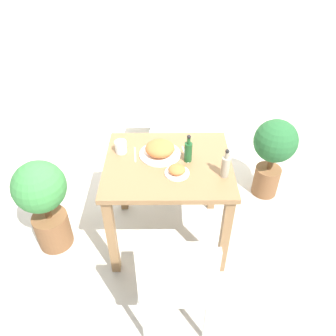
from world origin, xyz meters
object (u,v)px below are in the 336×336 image
Objects in this scene: chair_far at (172,132)px; side_plate at (177,171)px; drink_cup at (121,147)px; sauce_bottle at (188,151)px; condiment_bottle at (225,166)px; chair_near at (176,278)px; potted_plant_left at (44,200)px; potted_plant_right at (273,151)px; food_plate at (160,149)px.

side_plate is (0.02, -0.90, 0.27)m from chair_far.
drink_cup is 0.42× the size of sauce_bottle.
condiment_bottle reaches higher than drink_cup.
chair_near is 1.15× the size of potted_plant_left.
drink_cup reaches higher than side_plate.
chair_far is 4.32× the size of condiment_bottle.
potted_plant_right is (1.80, 0.58, 0.01)m from potted_plant_left.
chair_near is 0.87m from food_plate.
condiment_bottle is at bearing -70.65° from chair_far.
chair_far reaches higher than potted_plant_left.
food_plate is 0.37× the size of potted_plant_left.
chair_near is 0.74m from condiment_bottle.
potted_plant_left is at bearing -161.38° from drink_cup.
chair_near is at bearing -83.39° from food_plate.
sauce_bottle is 0.27× the size of potted_plant_right.
chair_near is 5.60× the size of side_plate.
sauce_bottle reaches higher than side_plate.
chair_far is at bearing 82.04° from food_plate.
side_plate is at bearing -118.79° from sauce_bottle.
condiment_bottle is 1.31m from potted_plant_left.
condiment_bottle is at bearing -118.79° from chair_near.
food_plate is at bearing -83.39° from chair_near.
chair_far is 0.94m from side_plate.
drink_cup is 0.11× the size of potted_plant_left.
side_plate is at bearing 176.38° from condiment_bottle.
chair_far is 1.15× the size of potted_plant_left.
potted_plant_right is at bearing 23.94° from food_plate.
chair_near is 4.32× the size of sauce_bottle.
sauce_bottle is at bearing 144.53° from condiment_bottle.
condiment_bottle is (0.42, -0.23, 0.04)m from food_plate.
sauce_bottle is (0.19, -0.07, 0.04)m from food_plate.
potted_plant_right is (0.87, -0.26, -0.03)m from chair_far.
side_plate is at bearing -88.94° from chair_far.
potted_plant_left reaches higher than potted_plant_right.
sauce_bottle is at bearing 4.74° from potted_plant_left.
chair_near is at bearing -118.79° from condiment_bottle.
sauce_bottle reaches higher than potted_plant_left.
food_plate is at bearing 151.08° from condiment_bottle.
potted_plant_left is (-0.94, 0.66, -0.04)m from chair_near.
drink_cup reaches higher than potted_plant_left.
chair_near is 1.00× the size of chair_far.
side_plate is 1.00m from potted_plant_left.
chair_far is at bearing 91.06° from side_plate.
sauce_bottle is 0.27× the size of potted_plant_left.
drink_cup is at bearing -119.79° from chair_far.
chair_near is 1.18× the size of potted_plant_right.
potted_plant_left is (-0.94, -0.84, -0.04)m from chair_far.
food_plate is 1.10m from potted_plant_right.
condiment_bottle is at bearing -129.65° from potted_plant_right.
sauce_bottle is at bearing -12.66° from drink_cup.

